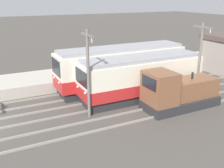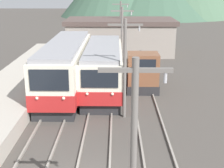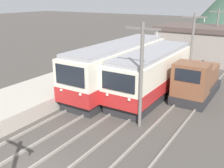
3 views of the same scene
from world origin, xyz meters
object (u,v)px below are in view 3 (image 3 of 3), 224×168
(commuter_train_left, at_px, (119,69))
(shunting_locomotive, at_px, (197,82))
(catenary_mast_far, at_px, (192,45))
(catenary_mast_mid, at_px, (141,72))
(commuter_train_center, at_px, (153,75))
(catenary_mast_distant, at_px, (216,33))

(commuter_train_left, relative_size, shunting_locomotive, 2.01)
(catenary_mast_far, bearing_deg, catenary_mast_mid, -90.00)
(commuter_train_center, bearing_deg, catenary_mast_mid, -73.75)
(shunting_locomotive, xyz_separation_m, catenary_mast_mid, (-1.49, -6.48, 2.11))
(commuter_train_center, bearing_deg, commuter_train_left, -174.05)
(commuter_train_center, xyz_separation_m, shunting_locomotive, (3.00, 1.31, -0.42))
(commuter_train_center, height_order, catenary_mast_distant, catenary_mast_distant)
(catenary_mast_mid, height_order, catenary_mast_distant, same)
(commuter_train_left, distance_m, catenary_mast_mid, 6.70)
(commuter_train_left, relative_size, commuter_train_center, 1.15)
(shunting_locomotive, bearing_deg, catenary_mast_mid, -102.96)
(catenary_mast_mid, xyz_separation_m, catenary_mast_distant, (0.00, 19.66, 0.00))
(commuter_train_left, height_order, catenary_mast_mid, catenary_mast_mid)
(commuter_train_left, xyz_separation_m, commuter_train_center, (2.80, 0.29, -0.14))
(shunting_locomotive, relative_size, catenary_mast_distant, 0.99)
(commuter_train_center, distance_m, catenary_mast_mid, 5.65)
(commuter_train_center, bearing_deg, catenary_mast_far, 72.04)
(catenary_mast_distant, bearing_deg, shunting_locomotive, -83.55)
(commuter_train_left, relative_size, catenary_mast_mid, 1.99)
(catenary_mast_distant, bearing_deg, catenary_mast_far, -90.00)
(commuter_train_center, relative_size, shunting_locomotive, 1.75)
(catenary_mast_mid, distance_m, catenary_mast_distant, 19.66)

